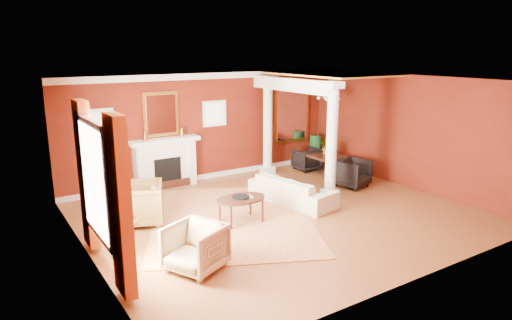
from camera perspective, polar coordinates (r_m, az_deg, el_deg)
ground at (r=10.06m, az=3.00°, el=-6.83°), size 8.00×8.00×0.00m
room_shell at (r=9.54m, az=3.16°, el=4.60°), size 8.04×7.04×2.92m
fireplace at (r=12.08m, az=-11.28°, el=-0.34°), size 1.85×0.42×1.29m
overmantel_mirror at (r=11.97m, az=-11.80°, el=5.63°), size 0.95×0.07×1.15m
flank_window_left at (r=11.54m, az=-19.00°, el=4.37°), size 0.70×0.07×0.70m
flank_window_right at (r=12.62m, az=-5.20°, el=5.81°), size 0.70×0.07×0.70m
left_window at (r=7.52m, az=-18.89°, el=-3.31°), size 0.21×2.55×2.60m
column_front at (r=10.93m, az=9.44°, el=2.46°), size 0.36×0.36×2.80m
column_back at (r=13.02m, az=1.47°, el=4.45°), size 0.36×0.36×2.80m
header_beam at (r=11.99m, az=4.49°, el=9.35°), size 0.30×3.20×0.32m
amber_ceiling at (r=12.59m, az=9.19°, el=10.57°), size 2.30×3.40×0.04m
dining_mirror at (r=14.06m, az=4.50°, el=5.61°), size 1.30×0.07×1.70m
chandelier at (r=12.71m, az=9.10°, el=7.78°), size 0.60×0.62×0.75m
crown_trim at (r=12.41m, az=-6.33°, el=10.38°), size 8.00×0.08×0.16m
base_trim at (r=12.87m, az=-6.01°, el=-1.98°), size 8.00×0.08×0.12m
rug at (r=9.81m, az=-3.15°, el=-7.32°), size 4.79×5.32×0.02m
sofa at (r=10.69m, az=4.56°, el=-3.22°), size 1.04×2.23×0.84m
armchair_leopard at (r=9.68m, az=-14.48°, el=-5.07°), size 1.16×1.20×0.96m
armchair_stripe at (r=7.58m, az=-7.60°, el=-10.54°), size 1.07×1.09×0.86m
coffee_table at (r=9.45m, az=-1.88°, el=-5.00°), size 1.08×1.08×0.54m
coffee_book at (r=9.42m, az=-1.55°, el=-3.98°), size 0.18×0.06×0.24m
side_table at (r=8.15m, az=-16.65°, el=-5.59°), size 0.55×0.55×1.38m
dining_table at (r=13.17m, az=8.98°, el=0.09°), size 0.61×1.66×0.92m
dining_chair_near at (r=12.18m, az=11.96°, el=-1.46°), size 0.94×0.90×0.80m
dining_chair_far at (r=13.66m, az=6.37°, el=0.23°), size 0.72×0.68×0.71m
green_urn at (r=14.30m, az=7.43°, el=0.87°), size 0.40×0.40×0.95m
potted_plant at (r=13.06m, az=9.05°, el=2.98°), size 0.54×0.59×0.42m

